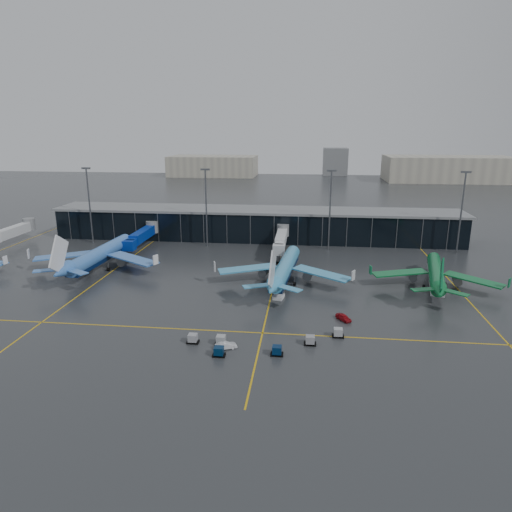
# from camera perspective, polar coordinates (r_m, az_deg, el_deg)

# --- Properties ---
(ground) EXTENTS (600.00, 600.00, 0.00)m
(ground) POSITION_cam_1_polar(r_m,az_deg,el_deg) (103.68, -3.89, -5.79)
(ground) COLOR #282B2D
(ground) RESTS_ON ground
(terminal_pier) EXTENTS (142.00, 17.00, 10.70)m
(terminal_pier) POSITION_cam_1_polar(r_m,az_deg,el_deg) (161.16, -0.01, 4.06)
(terminal_pier) COLOR black
(terminal_pier) RESTS_ON ground
(jet_bridges) EXTENTS (94.00, 27.50, 7.20)m
(jet_bridges) POSITION_cam_1_polar(r_m,az_deg,el_deg) (151.32, -14.14, 2.48)
(jet_bridges) COLOR #595B60
(jet_bridges) RESTS_ON ground
(flood_masts) EXTENTS (203.00, 0.50, 25.50)m
(flood_masts) POSITION_cam_1_polar(r_m,az_deg,el_deg) (147.40, 1.41, 6.28)
(flood_masts) COLOR #595B60
(flood_masts) RESTS_ON ground
(distant_hangars) EXTENTS (260.00, 71.00, 22.00)m
(distant_hangars) POSITION_cam_1_polar(r_m,az_deg,el_deg) (367.50, 11.67, 10.83)
(distant_hangars) COLOR #B2AD99
(distant_hangars) RESTS_ON ground
(taxi_lines) EXTENTS (220.00, 120.00, 0.02)m
(taxi_lines) POSITION_cam_1_polar(r_m,az_deg,el_deg) (112.33, 2.12, -4.04)
(taxi_lines) COLOR gold
(taxi_lines) RESTS_ON ground
(airliner_arkefly) EXTENTS (40.00, 45.02, 13.30)m
(airliner_arkefly) POSITION_cam_1_polar(r_m,az_deg,el_deg) (133.25, -18.90, 1.26)
(airliner_arkefly) COLOR #3B72C4
(airliner_arkefly) RESTS_ON ground
(airliner_klm_near) EXTENTS (39.44, 43.84, 12.43)m
(airliner_klm_near) POSITION_cam_1_polar(r_m,az_deg,el_deg) (114.96, 3.67, -0.34)
(airliner_klm_near) COLOR #3D98CA
(airliner_klm_near) RESTS_ON ground
(airliner_aer_lingus) EXTENTS (38.96, 42.41, 11.24)m
(airliner_aer_lingus) POSITION_cam_1_polar(r_m,az_deg,el_deg) (120.14, 21.64, -1.03)
(airliner_aer_lingus) COLOR #0C652F
(airliner_aer_lingus) RESTS_ON ground
(baggage_carts) EXTENTS (28.76, 11.39, 1.70)m
(baggage_carts) POSITION_cam_1_polar(r_m,az_deg,el_deg) (83.37, 0.53, -10.77)
(baggage_carts) COLOR black
(baggage_carts) RESTS_ON ground
(mobile_airstair) EXTENTS (2.76, 3.55, 3.45)m
(mobile_airstair) POSITION_cam_1_polar(r_m,az_deg,el_deg) (105.67, 2.85, -4.90)
(mobile_airstair) COLOR white
(mobile_airstair) RESTS_ON ground
(service_van_red) EXTENTS (3.47, 4.02, 1.31)m
(service_van_red) POSITION_cam_1_polar(r_m,az_deg,el_deg) (95.62, 10.88, -7.54)
(service_van_red) COLOR maroon
(service_van_red) RESTS_ON ground
(service_van_white) EXTENTS (4.08, 2.79, 1.27)m
(service_van_white) POSITION_cam_1_polar(r_m,az_deg,el_deg) (82.79, -3.78, -11.10)
(service_van_white) COLOR silver
(service_van_white) RESTS_ON ground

